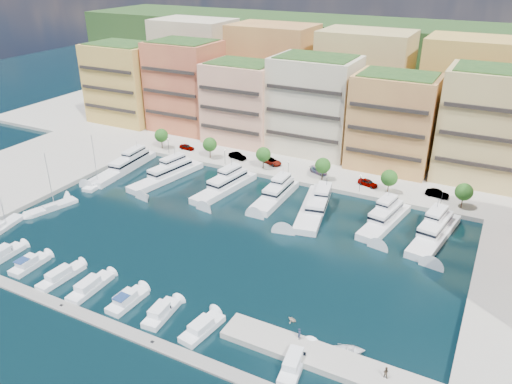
# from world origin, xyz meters

# --- Properties ---
(ground) EXTENTS (400.00, 400.00, 0.00)m
(ground) POSITION_xyz_m (0.00, 0.00, 0.00)
(ground) COLOR black
(ground) RESTS_ON ground
(north_quay) EXTENTS (220.00, 64.00, 2.00)m
(north_quay) POSITION_xyz_m (0.00, 62.00, 0.00)
(north_quay) COLOR #9E998E
(north_quay) RESTS_ON ground
(hillside) EXTENTS (240.00, 40.00, 58.00)m
(hillside) POSITION_xyz_m (0.00, 110.00, 0.00)
(hillside) COLOR #203A18
(hillside) RESTS_ON ground
(south_pontoon) EXTENTS (72.00, 2.20, 0.35)m
(south_pontoon) POSITION_xyz_m (-3.00, -30.00, 0.00)
(south_pontoon) COLOR gray
(south_pontoon) RESTS_ON ground
(finger_pier) EXTENTS (32.00, 5.00, 2.00)m
(finger_pier) POSITION_xyz_m (30.00, -22.00, 0.00)
(finger_pier) COLOR #9E998E
(finger_pier) RESTS_ON ground
(apartment_0) EXTENTS (22.00, 16.50, 24.80)m
(apartment_0) POSITION_xyz_m (-66.00, 49.99, 13.31)
(apartment_0) COLOR gold
(apartment_0) RESTS_ON north_quay
(apartment_1) EXTENTS (20.00, 16.50, 26.80)m
(apartment_1) POSITION_xyz_m (-44.00, 51.99, 14.31)
(apartment_1) COLOR #D47746
(apartment_1) RESTS_ON north_quay
(apartment_2) EXTENTS (20.00, 15.50, 22.80)m
(apartment_2) POSITION_xyz_m (-23.00, 49.99, 12.31)
(apartment_2) COLOR #F5AD89
(apartment_2) RESTS_ON north_quay
(apartment_3) EXTENTS (22.00, 16.50, 25.80)m
(apartment_3) POSITION_xyz_m (-2.00, 51.99, 13.81)
(apartment_3) COLOR beige
(apartment_3) RESTS_ON north_quay
(apartment_4) EXTENTS (20.00, 15.50, 23.80)m
(apartment_4) POSITION_xyz_m (20.00, 49.99, 12.81)
(apartment_4) COLOR #DDA752
(apartment_4) RESTS_ON north_quay
(apartment_5) EXTENTS (22.00, 16.50, 26.80)m
(apartment_5) POSITION_xyz_m (42.00, 51.99, 14.31)
(apartment_5) COLOR #D2B96F
(apartment_5) RESTS_ON north_quay
(backblock_0) EXTENTS (26.00, 18.00, 30.00)m
(backblock_0) POSITION_xyz_m (-55.00, 74.00, 16.00)
(backblock_0) COLOR beige
(backblock_0) RESTS_ON north_quay
(backblock_1) EXTENTS (26.00, 18.00, 30.00)m
(backblock_1) POSITION_xyz_m (-25.00, 74.00, 16.00)
(backblock_1) COLOR #DDA752
(backblock_1) RESTS_ON north_quay
(backblock_2) EXTENTS (26.00, 18.00, 30.00)m
(backblock_2) POSITION_xyz_m (5.00, 74.00, 16.00)
(backblock_2) COLOR #D2B96F
(backblock_2) RESTS_ON north_quay
(backblock_3) EXTENTS (26.00, 18.00, 30.00)m
(backblock_3) POSITION_xyz_m (35.00, 74.00, 16.00)
(backblock_3) COLOR gold
(backblock_3) RESTS_ON north_quay
(tree_0) EXTENTS (3.80, 3.80, 5.65)m
(tree_0) POSITION_xyz_m (-40.00, 33.50, 4.74)
(tree_0) COLOR #473323
(tree_0) RESTS_ON north_quay
(tree_1) EXTENTS (3.80, 3.80, 5.65)m
(tree_1) POSITION_xyz_m (-24.00, 33.50, 4.74)
(tree_1) COLOR #473323
(tree_1) RESTS_ON north_quay
(tree_2) EXTENTS (3.80, 3.80, 5.65)m
(tree_2) POSITION_xyz_m (-8.00, 33.50, 4.74)
(tree_2) COLOR #473323
(tree_2) RESTS_ON north_quay
(tree_3) EXTENTS (3.80, 3.80, 5.65)m
(tree_3) POSITION_xyz_m (8.00, 33.50, 4.74)
(tree_3) COLOR #473323
(tree_3) RESTS_ON north_quay
(tree_4) EXTENTS (3.80, 3.80, 5.65)m
(tree_4) POSITION_xyz_m (24.00, 33.50, 4.74)
(tree_4) COLOR #473323
(tree_4) RESTS_ON north_quay
(tree_5) EXTENTS (3.80, 3.80, 5.65)m
(tree_5) POSITION_xyz_m (40.00, 33.50, 4.74)
(tree_5) COLOR #473323
(tree_5) RESTS_ON north_quay
(lamppost_0) EXTENTS (0.30, 0.30, 4.20)m
(lamppost_0) POSITION_xyz_m (-36.00, 31.20, 3.83)
(lamppost_0) COLOR black
(lamppost_0) RESTS_ON north_quay
(lamppost_1) EXTENTS (0.30, 0.30, 4.20)m
(lamppost_1) POSITION_xyz_m (-18.00, 31.20, 3.83)
(lamppost_1) COLOR black
(lamppost_1) RESTS_ON north_quay
(lamppost_2) EXTENTS (0.30, 0.30, 4.20)m
(lamppost_2) POSITION_xyz_m (0.00, 31.20, 3.83)
(lamppost_2) COLOR black
(lamppost_2) RESTS_ON north_quay
(lamppost_3) EXTENTS (0.30, 0.30, 4.20)m
(lamppost_3) POSITION_xyz_m (18.00, 31.20, 3.83)
(lamppost_3) COLOR black
(lamppost_3) RESTS_ON north_quay
(lamppost_4) EXTENTS (0.30, 0.30, 4.20)m
(lamppost_4) POSITION_xyz_m (36.00, 31.20, 3.83)
(lamppost_4) COLOR black
(lamppost_4) RESTS_ON north_quay
(yacht_0) EXTENTS (5.76, 23.24, 7.30)m
(yacht_0) POSITION_xyz_m (-40.32, 18.46, 1.21)
(yacht_0) COLOR white
(yacht_0) RESTS_ON ground
(yacht_1) EXTENTS (8.14, 22.50, 7.30)m
(yacht_1) POSITION_xyz_m (-27.05, 18.82, 1.09)
(yacht_1) COLOR white
(yacht_1) RESTS_ON ground
(yacht_2) EXTENTS (7.19, 20.50, 7.30)m
(yacht_2) POSITION_xyz_m (-10.97, 19.80, 1.21)
(yacht_2) COLOR white
(yacht_2) RESTS_ON ground
(yacht_3) EXTENTS (4.69, 17.62, 7.30)m
(yacht_3) POSITION_xyz_m (1.63, 20.95, 1.21)
(yacht_3) COLOR white
(yacht_3) RESTS_ON ground
(yacht_4) EXTENTS (9.05, 21.82, 7.30)m
(yacht_4) POSITION_xyz_m (11.65, 19.20, 1.09)
(yacht_4) COLOR white
(yacht_4) RESTS_ON ground
(yacht_5) EXTENTS (7.22, 18.60, 7.30)m
(yacht_5) POSITION_xyz_m (26.74, 20.69, 1.21)
(yacht_5) COLOR white
(yacht_5) RESTS_ON ground
(yacht_6) EXTENTS (7.59, 20.50, 7.30)m
(yacht_6) POSITION_xyz_m (36.83, 19.82, 1.21)
(yacht_6) COLOR white
(yacht_6) RESTS_ON ground
(cruiser_0) EXTENTS (3.05, 8.06, 2.55)m
(cruiser_0) POSITION_xyz_m (-32.58, -24.59, 0.55)
(cruiser_0) COLOR white
(cruiser_0) RESTS_ON ground
(cruiser_1) EXTENTS (2.89, 7.22, 2.66)m
(cruiser_1) POSITION_xyz_m (-25.65, -24.59, 0.57)
(cruiser_1) COLOR white
(cruiser_1) RESTS_ON ground
(cruiser_2) EXTENTS (2.94, 9.05, 2.55)m
(cruiser_2) POSITION_xyz_m (-17.82, -24.60, 0.55)
(cruiser_2) COLOR white
(cruiser_2) RESTS_ON ground
(cruiser_3) EXTENTS (2.83, 8.87, 2.55)m
(cruiser_3) POSITION_xyz_m (-11.14, -24.60, 0.55)
(cruiser_3) COLOR white
(cruiser_3) RESTS_ON ground
(cruiser_4) EXTENTS (3.13, 7.37, 2.66)m
(cruiser_4) POSITION_xyz_m (-3.26, -24.60, 0.57)
(cruiser_4) COLOR white
(cruiser_4) RESTS_ON ground
(cruiser_5) EXTENTS (3.21, 7.41, 2.55)m
(cruiser_5) POSITION_xyz_m (3.46, -24.58, 0.55)
(cruiser_5) COLOR white
(cruiser_5) RESTS_ON ground
(cruiser_6) EXTENTS (3.78, 8.02, 2.55)m
(cruiser_6) POSITION_xyz_m (10.96, -24.58, 0.55)
(cruiser_6) COLOR white
(cruiser_6) RESTS_ON ground
(cruiser_8) EXTENTS (3.56, 8.86, 2.55)m
(cruiser_8) POSITION_xyz_m (25.83, -24.59, 0.55)
(cruiser_8) COLOR white
(cruiser_8) RESTS_ON ground
(sailboat_1) EXTENTS (5.68, 10.86, 13.20)m
(sailboat_1) POSITION_xyz_m (-39.96, -6.19, 0.30)
(sailboat_1) COLOR white
(sailboat_1) RESTS_ON ground
(sailboat_0) EXTENTS (4.52, 9.55, 13.20)m
(sailboat_0) POSITION_xyz_m (-42.11, -16.93, 0.31)
(sailboat_0) COLOR white
(sailboat_0) RESTS_ON ground
(sailboat_2) EXTENTS (3.71, 8.27, 13.20)m
(sailboat_2) POSITION_xyz_m (-39.80, 7.19, 0.32)
(sailboat_2) COLOR white
(sailboat_2) RESTS_ON ground
(tender_2) EXTENTS (5.25, 4.61, 0.90)m
(tender_2) POSITION_xyz_m (31.75, -18.73, 0.45)
(tender_2) COLOR white
(tender_2) RESTS_ON ground
(tender_1) EXTENTS (1.89, 1.76, 0.81)m
(tender_1) POSITION_xyz_m (21.92, -16.34, 0.41)
(tender_1) COLOR beige
(tender_1) RESTS_ON ground
(car_0) EXTENTS (4.44, 1.90, 1.50)m
(car_0) POSITION_xyz_m (-33.13, 35.71, 1.75)
(car_0) COLOR gray
(car_0) RESTS_ON north_quay
(car_1) EXTENTS (5.36, 2.81, 1.68)m
(car_1) POSITION_xyz_m (-17.07, 36.08, 1.84)
(car_1) COLOR gray
(car_1) RESTS_ON north_quay
(car_2) EXTENTS (6.10, 4.37, 1.54)m
(car_2) POSITION_xyz_m (-7.18, 37.03, 1.77)
(car_2) COLOR gray
(car_2) RESTS_ON north_quay
(car_3) EXTENTS (5.32, 3.72, 1.43)m
(car_3) POSITION_xyz_m (5.85, 36.77, 1.71)
(car_3) COLOR gray
(car_3) RESTS_ON north_quay
(car_4) EXTENTS (5.16, 3.27, 1.64)m
(car_4) POSITION_xyz_m (18.84, 35.20, 1.82)
(car_4) COLOR gray
(car_4) RESTS_ON north_quay
(car_5) EXTENTS (5.20, 2.24, 1.66)m
(car_5) POSITION_xyz_m (34.41, 36.55, 1.83)
(car_5) COLOR gray
(car_5) RESTS_ON north_quay
(person_0) EXTENTS (0.50, 0.70, 1.78)m
(person_0) POSITION_xyz_m (24.76, -20.37, 1.89)
(person_0) COLOR #232E46
(person_0) RESTS_ON finger_pier
(person_1) EXTENTS (0.86, 0.68, 1.72)m
(person_1) POSITION_xyz_m (37.46, -21.89, 1.86)
(person_1) COLOR #4D3E2E
(person_1) RESTS_ON finger_pier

